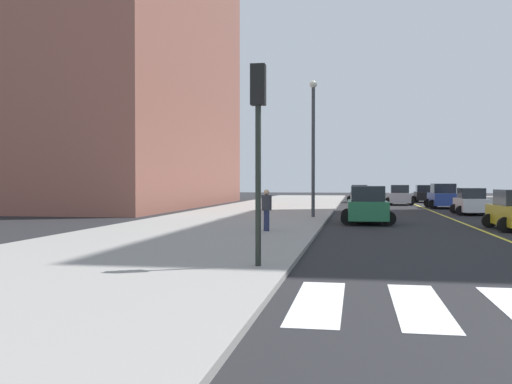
{
  "coord_description": "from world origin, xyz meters",
  "views": [
    {
      "loc": [
        -5.62,
        -6.56,
        2.22
      ],
      "look_at": [
        -12.46,
        32.44,
        1.5
      ],
      "focal_mm": 40.17,
      "sensor_mm": 36.0,
      "label": 1
    }
  ],
  "objects_px": {
    "traffic_light_far_corner": "(258,125)",
    "street_lamp": "(313,137)",
    "pedestrian_walking_west": "(267,208)",
    "car_silver_third": "(399,196)",
    "car_gray_fifth": "(359,194)",
    "car_black_nearest": "(424,194)",
    "car_white_seventh": "(472,202)",
    "car_green_sixth": "(367,206)",
    "car_blue_second": "(443,197)"
  },
  "relations": [
    {
      "from": "car_gray_fifth",
      "to": "traffic_light_far_corner",
      "type": "bearing_deg",
      "value": -93.83
    },
    {
      "from": "car_silver_third",
      "to": "car_green_sixth",
      "type": "bearing_deg",
      "value": -96.17
    },
    {
      "from": "car_silver_third",
      "to": "street_lamp",
      "type": "relative_size",
      "value": 0.54
    },
    {
      "from": "street_lamp",
      "to": "car_black_nearest",
      "type": "bearing_deg",
      "value": 72.13
    },
    {
      "from": "car_green_sixth",
      "to": "street_lamp",
      "type": "xyz_separation_m",
      "value": [
        -3.06,
        2.71,
        3.88
      ]
    },
    {
      "from": "car_green_sixth",
      "to": "car_black_nearest",
      "type": "bearing_deg",
      "value": 77.49
    },
    {
      "from": "car_silver_third",
      "to": "pedestrian_walking_west",
      "type": "height_order",
      "value": "car_silver_third"
    },
    {
      "from": "street_lamp",
      "to": "car_blue_second",
      "type": "bearing_deg",
      "value": 59.46
    },
    {
      "from": "pedestrian_walking_west",
      "to": "street_lamp",
      "type": "relative_size",
      "value": 0.22
    },
    {
      "from": "car_gray_fifth",
      "to": "street_lamp",
      "type": "relative_size",
      "value": 0.53
    },
    {
      "from": "car_blue_second",
      "to": "car_silver_third",
      "type": "height_order",
      "value": "car_blue_second"
    },
    {
      "from": "car_green_sixth",
      "to": "pedestrian_walking_west",
      "type": "relative_size",
      "value": 2.58
    },
    {
      "from": "car_blue_second",
      "to": "car_green_sixth",
      "type": "relative_size",
      "value": 1.03
    },
    {
      "from": "car_silver_third",
      "to": "traffic_light_far_corner",
      "type": "relative_size",
      "value": 0.87
    },
    {
      "from": "car_black_nearest",
      "to": "car_green_sixth",
      "type": "relative_size",
      "value": 0.93
    },
    {
      "from": "car_green_sixth",
      "to": "pedestrian_walking_west",
      "type": "bearing_deg",
      "value": -122.13
    },
    {
      "from": "car_silver_third",
      "to": "car_white_seventh",
      "type": "bearing_deg",
      "value": -75.06
    },
    {
      "from": "car_white_seventh",
      "to": "traffic_light_far_corner",
      "type": "bearing_deg",
      "value": 69.26
    },
    {
      "from": "car_gray_fifth",
      "to": "car_green_sixth",
      "type": "xyz_separation_m",
      "value": [
        0.25,
        -31.34,
        0.06
      ]
    },
    {
      "from": "car_gray_fifth",
      "to": "car_white_seventh",
      "type": "height_order",
      "value": "car_gray_fifth"
    },
    {
      "from": "car_blue_second",
      "to": "car_green_sixth",
      "type": "xyz_separation_m",
      "value": [
        -6.64,
        -19.15,
        -0.03
      ]
    },
    {
      "from": "car_black_nearest",
      "to": "car_white_seventh",
      "type": "xyz_separation_m",
      "value": [
        0.49,
        -23.04,
        -0.03
      ]
    },
    {
      "from": "car_gray_fifth",
      "to": "pedestrian_walking_west",
      "type": "xyz_separation_m",
      "value": [
        -4.03,
        -38.46,
        0.24
      ]
    },
    {
      "from": "traffic_light_far_corner",
      "to": "street_lamp",
      "type": "distance_m",
      "value": 19.72
    },
    {
      "from": "car_black_nearest",
      "to": "car_blue_second",
      "type": "bearing_deg",
      "value": 91.12
    },
    {
      "from": "traffic_light_far_corner",
      "to": "street_lamp",
      "type": "bearing_deg",
      "value": 90.33
    },
    {
      "from": "car_silver_third",
      "to": "car_green_sixth",
      "type": "distance_m",
      "value": 25.34
    },
    {
      "from": "car_gray_fifth",
      "to": "car_black_nearest",
      "type": "bearing_deg",
      "value": 10.72
    },
    {
      "from": "car_blue_second",
      "to": "car_green_sixth",
      "type": "bearing_deg",
      "value": 69.86
    },
    {
      "from": "car_gray_fifth",
      "to": "car_green_sixth",
      "type": "height_order",
      "value": "car_green_sixth"
    },
    {
      "from": "pedestrian_walking_west",
      "to": "car_gray_fifth",
      "type": "bearing_deg",
      "value": 151.35
    },
    {
      "from": "street_lamp",
      "to": "car_green_sixth",
      "type": "bearing_deg",
      "value": -41.5
    },
    {
      "from": "car_silver_third",
      "to": "car_gray_fifth",
      "type": "bearing_deg",
      "value": 122.64
    },
    {
      "from": "car_silver_third",
      "to": "traffic_light_far_corner",
      "type": "xyz_separation_m",
      "value": [
        -6.43,
        -42.08,
        2.72
      ]
    },
    {
      "from": "car_silver_third",
      "to": "car_gray_fifth",
      "type": "xyz_separation_m",
      "value": [
        -3.73,
        6.24,
        -0.02
      ]
    },
    {
      "from": "car_white_seventh",
      "to": "car_gray_fifth",
      "type": "bearing_deg",
      "value": -71.34
    },
    {
      "from": "car_blue_second",
      "to": "traffic_light_far_corner",
      "type": "relative_size",
      "value": 0.94
    },
    {
      "from": "car_gray_fifth",
      "to": "car_green_sixth",
      "type": "relative_size",
      "value": 0.94
    },
    {
      "from": "car_blue_second",
      "to": "car_silver_third",
      "type": "relative_size",
      "value": 1.07
    },
    {
      "from": "car_white_seventh",
      "to": "street_lamp",
      "type": "distance_m",
      "value": 12.95
    },
    {
      "from": "car_green_sixth",
      "to": "car_gray_fifth",
      "type": "bearing_deg",
      "value": 89.37
    },
    {
      "from": "car_silver_third",
      "to": "traffic_light_far_corner",
      "type": "bearing_deg",
      "value": -96.96
    },
    {
      "from": "car_blue_second",
      "to": "car_gray_fifth",
      "type": "bearing_deg",
      "value": -61.52
    },
    {
      "from": "car_blue_second",
      "to": "traffic_light_far_corner",
      "type": "distance_m",
      "value": 37.48
    },
    {
      "from": "car_silver_third",
      "to": "street_lamp",
      "type": "bearing_deg",
      "value": -104.56
    },
    {
      "from": "street_lamp",
      "to": "pedestrian_walking_west",
      "type": "bearing_deg",
      "value": -97.09
    },
    {
      "from": "car_gray_fifth",
      "to": "pedestrian_walking_west",
      "type": "bearing_deg",
      "value": -96.62
    },
    {
      "from": "car_green_sixth",
      "to": "pedestrian_walking_west",
      "type": "xyz_separation_m",
      "value": [
        -4.28,
        -7.12,
        0.18
      ]
    },
    {
      "from": "traffic_light_far_corner",
      "to": "pedestrian_walking_west",
      "type": "xyz_separation_m",
      "value": [
        -1.34,
        9.86,
        -2.51
      ]
    },
    {
      "from": "car_green_sixth",
      "to": "pedestrian_walking_west",
      "type": "height_order",
      "value": "car_green_sixth"
    }
  ]
}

